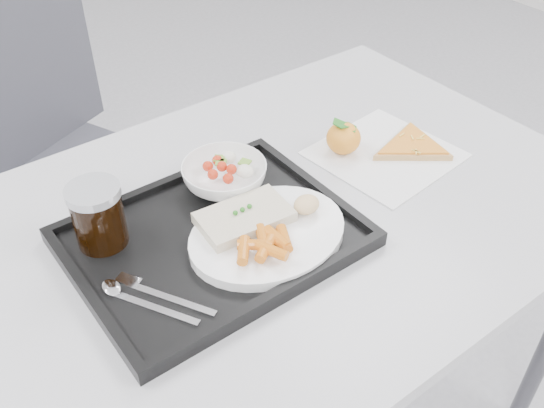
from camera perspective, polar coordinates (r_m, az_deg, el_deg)
table at (r=1.11m, az=-0.10°, el=-3.36°), size 1.20×0.80×0.75m
chair at (r=1.73m, az=-19.33°, el=5.75°), size 0.55×0.57×0.93m
tray at (r=1.00m, az=-5.55°, el=-3.29°), size 0.45×0.35×0.03m
dinner_plate at (r=0.98m, az=-0.42°, el=-2.90°), size 0.27×0.27×0.02m
fish_fillet at (r=0.99m, az=-2.62°, el=-1.24°), size 0.16×0.10×0.03m
bread_roll at (r=1.01m, az=3.27°, el=-0.04°), size 0.06×0.05×0.03m
salad_bowl at (r=1.09m, az=-4.51°, el=2.66°), size 0.15×0.15×0.05m
cola_glass at (r=0.99m, az=-16.07°, el=-0.95°), size 0.09×0.09×0.11m
cutlery at (r=0.92m, az=-12.13°, el=-8.43°), size 0.12×0.16×0.01m
napkin at (r=1.22m, az=10.59°, el=4.62°), size 0.27×0.26×0.00m
tangerine at (r=1.20m, az=6.74°, el=6.19°), size 0.08×0.08×0.07m
pizza_slice at (r=1.24m, az=13.05°, el=5.37°), size 0.22×0.22×0.02m
carrot_pile at (r=0.94m, az=-0.52°, el=-3.70°), size 0.11×0.09×0.03m
salad_contents at (r=1.09m, az=-3.92°, el=3.46°), size 0.09×0.08×0.02m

